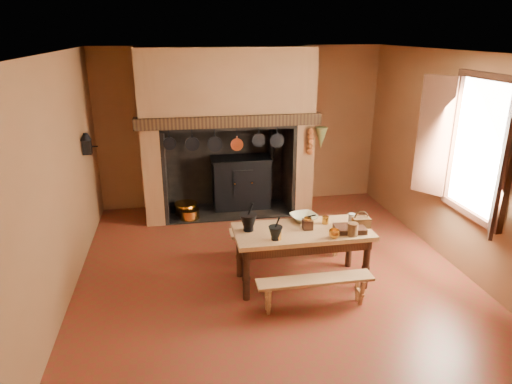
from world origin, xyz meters
TOP-DOWN VIEW (x-y plane):
  - floor at (0.00, 0.00)m, footprint 5.50×5.50m
  - ceiling at (0.00, 0.00)m, footprint 5.50×5.50m
  - back_wall at (0.00, 2.75)m, footprint 5.00×0.02m
  - wall_left at (-2.50, 0.00)m, footprint 0.02×5.50m
  - wall_right at (2.50, 0.00)m, footprint 0.02×5.50m
  - wall_front at (0.00, -2.75)m, footprint 5.00×0.02m
  - chimney_breast at (-0.30, 2.31)m, footprint 2.95×0.96m
  - iron_range at (-0.04, 2.45)m, footprint 1.12×0.55m
  - hearth_pans at (-1.05, 2.22)m, footprint 0.51×0.62m
  - hanging_pans at (-0.34, 1.81)m, footprint 1.92×0.29m
  - onion_string at (1.00, 1.79)m, footprint 0.12×0.10m
  - herb_bunch at (1.18, 1.79)m, footprint 0.20×0.20m
  - window at (2.35, -0.40)m, footprint 0.39×1.75m
  - wall_coffee_mill at (-2.42, 1.55)m, footprint 0.23×0.16m
  - work_table at (0.32, -0.26)m, footprint 1.68×0.75m
  - bench_front at (0.32, -0.84)m, footprint 1.35×0.24m
  - bench_back at (0.32, 0.39)m, footprint 1.63×0.29m
  - mortar_large at (-0.34, -0.17)m, footprint 0.21×0.21m
  - mortar_small at (-0.07, -0.48)m, footprint 0.17×0.17m
  - coffee_grinder at (0.39, -0.24)m, footprint 0.16×0.12m
  - brass_mug_a at (-0.04, -0.47)m, footprint 0.09×0.09m
  - brass_mug_b at (0.65, -0.13)m, footprint 0.09×0.09m
  - mixing_bowl at (0.41, 0.01)m, footprint 0.40×0.40m
  - stoneware_crock at (0.86, -0.52)m, footprint 0.14×0.14m
  - glass_jar at (0.97, -0.21)m, footprint 0.10×0.10m
  - wicker_basket at (1.06, -0.29)m, footprint 0.23×0.18m
  - wooden_tray at (0.88, -0.40)m, footprint 0.39×0.29m
  - brass_cup at (0.62, -0.55)m, footprint 0.15×0.15m

SIDE VIEW (x-z plane):
  - floor at x=0.00m, z-range 0.00..0.00m
  - hearth_pans at x=-1.05m, z-range -0.01..0.19m
  - bench_front at x=0.32m, z-range 0.09..0.47m
  - bench_back at x=0.32m, z-range 0.11..0.57m
  - iron_range at x=-0.04m, z-range -0.32..1.28m
  - work_table at x=0.32m, z-range 0.25..0.98m
  - wooden_tray at x=0.88m, z-range 0.73..0.79m
  - mixing_bowl at x=0.41m, z-range 0.73..0.81m
  - brass_mug_a at x=-0.04m, z-range 0.73..0.82m
  - brass_mug_b at x=0.65m, z-range 0.73..0.82m
  - brass_cup at x=0.62m, z-range 0.73..0.83m
  - wicker_basket at x=1.06m, z-range 0.69..0.90m
  - coffee_grinder at x=0.39m, z-range 0.70..0.89m
  - glass_jar at x=0.97m, z-range 0.73..0.87m
  - stoneware_crock at x=0.86m, z-range 0.73..0.88m
  - mortar_small at x=-0.07m, z-range 0.68..0.96m
  - mortar_large at x=-0.34m, z-range 0.67..1.03m
  - onion_string at x=1.00m, z-range 1.10..1.56m
  - hanging_pans at x=-0.34m, z-range 1.23..1.50m
  - herb_bunch at x=1.18m, z-range 1.21..1.56m
  - back_wall at x=0.00m, z-range 0.00..2.80m
  - wall_left at x=-2.50m, z-range 0.00..2.80m
  - wall_right at x=2.50m, z-range 0.00..2.80m
  - wall_front at x=0.00m, z-range 0.00..2.80m
  - wall_coffee_mill at x=-2.42m, z-range 1.36..1.67m
  - window at x=2.35m, z-range 0.82..2.58m
  - chimney_breast at x=-0.30m, z-range 0.41..3.21m
  - ceiling at x=0.00m, z-range 2.80..2.80m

